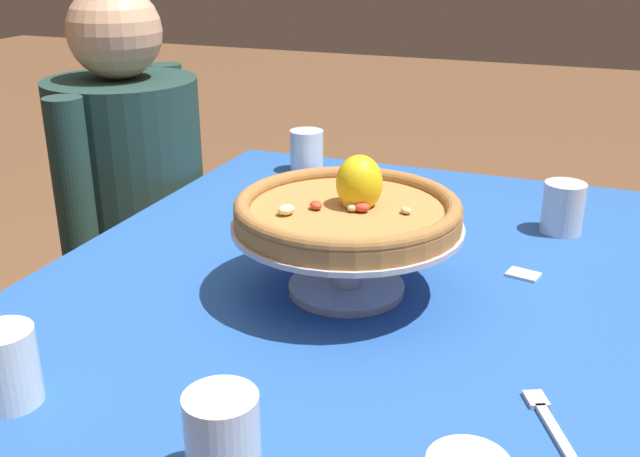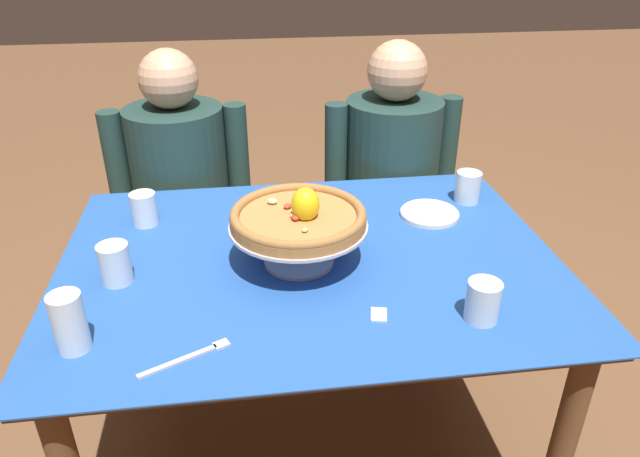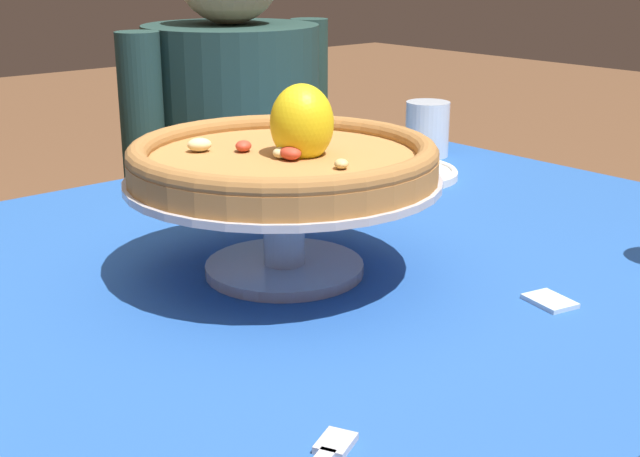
% 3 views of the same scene
% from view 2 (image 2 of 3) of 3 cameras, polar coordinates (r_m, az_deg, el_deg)
% --- Properties ---
extents(ground_plane, '(14.00, 14.00, 0.00)m').
position_cam_2_polar(ground_plane, '(2.02, -0.81, -21.07)').
color(ground_plane, brown).
extents(dining_table, '(1.29, 0.96, 0.74)m').
position_cam_2_polar(dining_table, '(1.59, -0.97, -5.95)').
color(dining_table, brown).
rests_on(dining_table, ground).
extents(pizza_stand, '(0.35, 0.35, 0.11)m').
position_cam_2_polar(pizza_stand, '(1.47, -2.09, -0.79)').
color(pizza_stand, '#B7B7C1').
rests_on(pizza_stand, dining_table).
extents(pizza, '(0.34, 0.34, 0.10)m').
position_cam_2_polar(pizza, '(1.45, -2.09, 1.23)').
color(pizza, '#AD753D').
rests_on(pizza, pizza_stand).
extents(water_glass_front_left, '(0.07, 0.07, 0.13)m').
position_cam_2_polar(water_glass_front_left, '(1.30, -23.16, -8.65)').
color(water_glass_front_left, silver).
rests_on(water_glass_front_left, dining_table).
extents(water_glass_front_right, '(0.08, 0.08, 0.09)m').
position_cam_2_polar(water_glass_front_right, '(1.34, 15.54, -7.06)').
color(water_glass_front_right, silver).
rests_on(water_glass_front_right, dining_table).
extents(water_glass_back_left, '(0.07, 0.07, 0.10)m').
position_cam_2_polar(water_glass_back_left, '(1.75, -16.73, 1.65)').
color(water_glass_back_left, silver).
rests_on(water_glass_back_left, dining_table).
extents(water_glass_back_right, '(0.08, 0.08, 0.10)m').
position_cam_2_polar(water_glass_back_right, '(1.87, 14.17, 3.76)').
color(water_glass_back_right, silver).
rests_on(water_glass_back_right, dining_table).
extents(water_glass_side_left, '(0.08, 0.08, 0.10)m').
position_cam_2_polar(water_glass_side_left, '(1.50, -19.30, -3.45)').
color(water_glass_side_left, silver).
rests_on(water_glass_side_left, dining_table).
extents(side_plate, '(0.17, 0.17, 0.02)m').
position_cam_2_polar(side_plate, '(1.77, 10.61, 1.48)').
color(side_plate, silver).
rests_on(side_plate, dining_table).
extents(dinner_fork, '(0.18, 0.10, 0.01)m').
position_cam_2_polar(dinner_fork, '(1.24, -12.52, -12.08)').
color(dinner_fork, '#B7B7C1').
rests_on(dinner_fork, dining_table).
extents(sugar_packet, '(0.05, 0.06, 0.00)m').
position_cam_2_polar(sugar_packet, '(1.33, 5.74, -8.36)').
color(sugar_packet, silver).
rests_on(sugar_packet, dining_table).
extents(diner_left, '(0.50, 0.36, 1.15)m').
position_cam_2_polar(diner_left, '(2.23, -13.03, 1.54)').
color(diner_left, gray).
rests_on(diner_left, ground).
extents(diner_right, '(0.50, 0.37, 1.16)m').
position_cam_2_polar(diner_right, '(2.26, 6.75, 2.77)').
color(diner_right, maroon).
rests_on(diner_right, ground).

